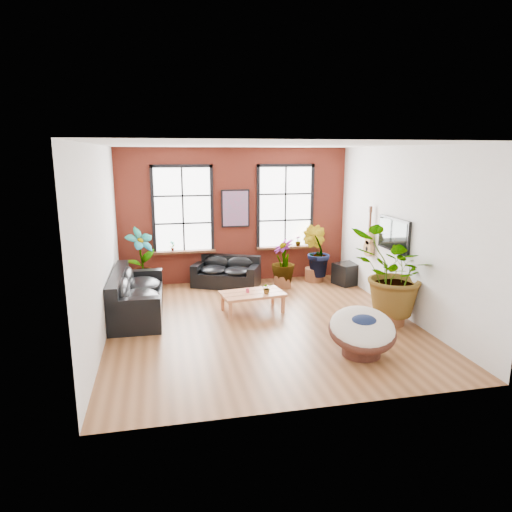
{
  "coord_description": "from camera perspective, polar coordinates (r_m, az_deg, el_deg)",
  "views": [
    {
      "loc": [
        -1.93,
        -8.49,
        3.33
      ],
      "look_at": [
        0.0,
        0.6,
        1.25
      ],
      "focal_mm": 32.0,
      "sensor_mm": 36.0,
      "label": 1
    }
  ],
  "objects": [
    {
      "name": "table_plant",
      "position": [
        9.71,
        1.38,
        -4.03
      ],
      "size": [
        0.23,
        0.2,
        0.25
      ],
      "primitive_type": "imported",
      "rotation": [
        0.0,
        0.0,
        -0.02
      ],
      "color": "#1E4311",
      "rests_on": "coffee_table"
    },
    {
      "name": "pot_back_left",
      "position": [
        11.62,
        -14.15,
        -3.43
      ],
      "size": [
        0.58,
        0.58,
        0.39
      ],
      "rotation": [
        0.0,
        0.0,
        0.09
      ],
      "color": "brown",
      "rests_on": "ground"
    },
    {
      "name": "sill_plant_left",
      "position": [
        11.85,
        -10.4,
        1.24
      ],
      "size": [
        0.17,
        0.17,
        0.27
      ],
      "primitive_type": "imported",
      "rotation": [
        0.0,
        0.0,
        0.79
      ],
      "color": "#1E4311",
      "rests_on": "room"
    },
    {
      "name": "papasan_chair",
      "position": [
        7.95,
        13.14,
        -9.07
      ],
      "size": [
        1.32,
        1.34,
        0.85
      ],
      "rotation": [
        0.0,
        0.0,
        -0.19
      ],
      "color": "#482319",
      "rests_on": "ground"
    },
    {
      "name": "pot_back_right",
      "position": [
        12.32,
        7.27,
        -2.3
      ],
      "size": [
        0.63,
        0.63,
        0.36
      ],
      "rotation": [
        0.0,
        0.0,
        0.35
      ],
      "color": "brown",
      "rests_on": "ground"
    },
    {
      "name": "floor_plant_back_left",
      "position": [
        11.48,
        -14.16,
        -0.11
      ],
      "size": [
        0.92,
        0.87,
        1.45
      ],
      "primitive_type": "imported",
      "rotation": [
        0.0,
        0.0,
        0.63
      ],
      "color": "#1E4311",
      "rests_on": "ground"
    },
    {
      "name": "tv_wall_unit",
      "position": [
        10.46,
        15.94,
        2.29
      ],
      "size": [
        0.13,
        1.86,
        1.2
      ],
      "color": "black",
      "rests_on": "room"
    },
    {
      "name": "floor_plant_mid",
      "position": [
        11.57,
        3.44,
        -0.58
      ],
      "size": [
        0.71,
        0.71,
        1.1
      ],
      "primitive_type": "imported",
      "rotation": [
        0.0,
        0.0,
        4.87
      ],
      "color": "#1E4311",
      "rests_on": "ground"
    },
    {
      "name": "media_box",
      "position": [
        12.16,
        11.41,
        -2.17
      ],
      "size": [
        0.81,
        0.74,
        0.56
      ],
      "rotation": [
        0.0,
        0.0,
        0.33
      ],
      "color": "black",
      "rests_on": "ground"
    },
    {
      "name": "coffee_table",
      "position": [
        9.83,
        -0.45,
        -4.87
      ],
      "size": [
        1.41,
        0.93,
        0.51
      ],
      "rotation": [
        0.0,
        0.0,
        0.13
      ],
      "color": "#B56A41",
      "rests_on": "ground"
    },
    {
      "name": "room",
      "position": [
        8.99,
        0.6,
        2.47
      ],
      "size": [
        6.04,
        6.54,
        3.54
      ],
      "color": "brown",
      "rests_on": "ground"
    },
    {
      "name": "pot_right_wall",
      "position": [
        9.59,
        16.39,
        -6.88
      ],
      "size": [
        0.6,
        0.6,
        0.43
      ],
      "rotation": [
        0.0,
        0.0,
        0.03
      ],
      "color": "brown",
      "rests_on": "ground"
    },
    {
      "name": "poster",
      "position": [
        11.91,
        -2.59,
        5.96
      ],
      "size": [
        0.74,
        0.06,
        0.98
      ],
      "color": "black",
      "rests_on": "room"
    },
    {
      "name": "sofa_left",
      "position": [
        9.92,
        -14.95,
        -4.85
      ],
      "size": [
        1.05,
        2.41,
        0.94
      ],
      "rotation": [
        0.0,
        0.0,
        1.55
      ],
      "color": "black",
      "rests_on": "ground"
    },
    {
      "name": "floor_plant_back_right",
      "position": [
        12.15,
        7.51,
        0.61
      ],
      "size": [
        0.95,
        0.94,
        1.35
      ],
      "primitive_type": "imported",
      "rotation": [
        0.0,
        0.0,
        2.37
      ],
      "color": "#1E4311",
      "rests_on": "ground"
    },
    {
      "name": "floor_plant_right_wall",
      "position": [
        9.36,
        16.78,
        -2.11
      ],
      "size": [
        1.88,
        1.73,
        1.76
      ],
      "primitive_type": "imported",
      "rotation": [
        0.0,
        0.0,
        3.41
      ],
      "color": "#1E4311",
      "rests_on": "ground"
    },
    {
      "name": "sill_plant_right",
      "position": [
        12.39,
        5.28,
        1.89
      ],
      "size": [
        0.19,
        0.19,
        0.27
      ],
      "primitive_type": "imported",
      "rotation": [
        0.0,
        0.0,
        3.49
      ],
      "color": "#1E4311",
      "rests_on": "room"
    },
    {
      "name": "pot_mid",
      "position": [
        11.68,
        3.32,
        -3.14
      ],
      "size": [
        0.48,
        0.48,
        0.32
      ],
      "rotation": [
        0.0,
        0.0,
        -0.1
      ],
      "color": "brown",
      "rests_on": "ground"
    },
    {
      "name": "sofa_back",
      "position": [
        11.77,
        -3.69,
        -2.09
      ],
      "size": [
        1.85,
        1.43,
        0.76
      ],
      "rotation": [
        0.0,
        0.0,
        -0.43
      ],
      "color": "black",
      "rests_on": "ground"
    }
  ]
}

